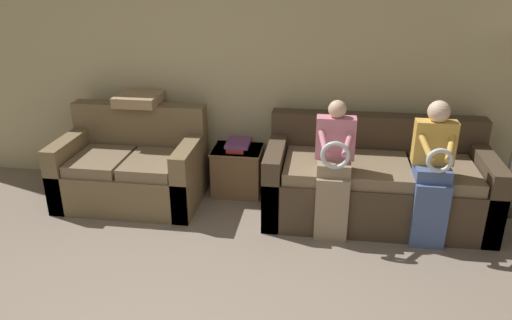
# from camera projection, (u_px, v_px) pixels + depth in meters

# --- Properties ---
(wall_back) EXTENTS (7.46, 0.06, 2.55)m
(wall_back) POSITION_uv_depth(u_px,v_px,m) (237.00, 67.00, 5.07)
(wall_back) COLOR #C6B789
(wall_back) RESTS_ON ground_plane
(couch_main) EXTENTS (2.06, 0.96, 0.90)m
(couch_main) POSITION_uv_depth(u_px,v_px,m) (376.00, 183.00, 4.72)
(couch_main) COLOR #473828
(couch_main) RESTS_ON ground_plane
(couch_side) EXTENTS (1.39, 0.89, 0.93)m
(couch_side) POSITION_uv_depth(u_px,v_px,m) (133.00, 169.00, 5.05)
(couch_side) COLOR brown
(couch_side) RESTS_ON ground_plane
(child_left_seated) EXTENTS (0.34, 0.37, 1.21)m
(child_left_seated) POSITION_uv_depth(u_px,v_px,m) (334.00, 165.00, 4.28)
(child_left_seated) COLOR gray
(child_left_seated) RESTS_ON ground_plane
(child_right_seated) EXTENTS (0.34, 0.38, 1.24)m
(child_right_seated) POSITION_uv_depth(u_px,v_px,m) (433.00, 168.00, 4.17)
(child_right_seated) COLOR #475B8E
(child_right_seated) RESTS_ON ground_plane
(side_shelf) EXTENTS (0.51, 0.44, 0.49)m
(side_shelf) POSITION_uv_depth(u_px,v_px,m) (238.00, 170.00, 5.21)
(side_shelf) COLOR brown
(side_shelf) RESTS_ON ground_plane
(book_stack) EXTENTS (0.24, 0.31, 0.08)m
(book_stack) POSITION_uv_depth(u_px,v_px,m) (238.00, 145.00, 5.09)
(book_stack) COLOR #BC3833
(book_stack) RESTS_ON side_shelf
(throw_pillow) EXTENTS (0.42, 0.42, 0.10)m
(throw_pillow) POSITION_uv_depth(u_px,v_px,m) (139.00, 99.00, 5.07)
(throw_pillow) COLOR #A38460
(throw_pillow) RESTS_ON couch_side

